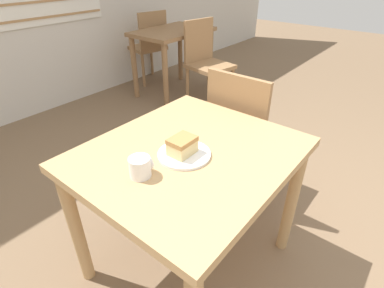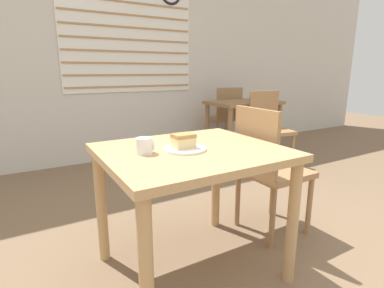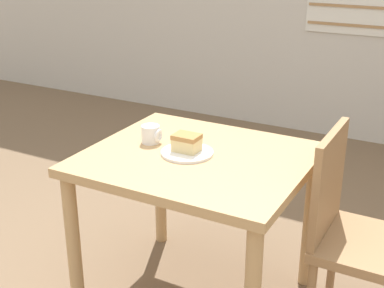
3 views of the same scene
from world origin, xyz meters
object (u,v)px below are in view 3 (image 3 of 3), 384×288
dining_table_near (197,179)px  plate (187,153)px  coffee_mug (151,134)px  cake_slice (187,143)px  chair_near_window (354,232)px

dining_table_near → plate: size_ratio=4.14×
dining_table_near → plate: plate is taller
coffee_mug → cake_slice: bearing=-9.7°
dining_table_near → coffee_mug: coffee_mug is taller
chair_near_window → plate: bearing=98.4°
plate → cake_slice: size_ratio=2.03×
dining_table_near → plate: 0.12m
dining_table_near → coffee_mug: bearing=172.8°
cake_slice → coffee_mug: (-0.20, 0.03, -0.01)m
dining_table_near → coffee_mug: 0.29m
dining_table_near → cake_slice: cake_slice is taller
plate → cake_slice: 0.04m
coffee_mug → plate: bearing=-10.9°
cake_slice → coffee_mug: cake_slice is taller
plate → cake_slice: bearing=136.4°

